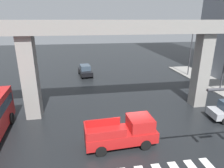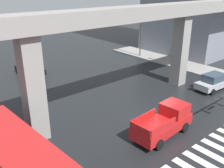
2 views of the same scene
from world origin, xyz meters
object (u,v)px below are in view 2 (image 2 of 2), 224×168
(pickup_truck, at_px, (165,122))
(street_lamp_far_north, at_px, (141,26))
(sedan_silver, at_px, (214,82))
(street_lamp_mid_block, at_px, (185,34))
(sedan_black, at_px, (30,68))

(pickup_truck, bearing_deg, street_lamp_far_north, 48.70)
(pickup_truck, xyz_separation_m, sedan_silver, (10.62, 2.09, -0.14))
(street_lamp_far_north, bearing_deg, street_lamp_mid_block, -90.00)
(sedan_silver, bearing_deg, street_lamp_far_north, 75.75)
(pickup_truck, relative_size, sedan_black, 1.16)
(pickup_truck, bearing_deg, sedan_black, 96.79)
(sedan_black, bearing_deg, pickup_truck, -83.21)
(pickup_truck, relative_size, street_lamp_mid_block, 0.72)
(street_lamp_mid_block, bearing_deg, street_lamp_far_north, 90.00)
(pickup_truck, height_order, street_lamp_mid_block, street_lamp_mid_block)
(sedan_black, bearing_deg, street_lamp_mid_block, -32.12)
(street_lamp_far_north, bearing_deg, sedan_silver, -104.25)
(sedan_black, bearing_deg, sedan_silver, -52.49)
(sedan_silver, bearing_deg, sedan_black, 127.51)
(pickup_truck, xyz_separation_m, street_lamp_far_north, (14.19, 16.15, 3.57))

